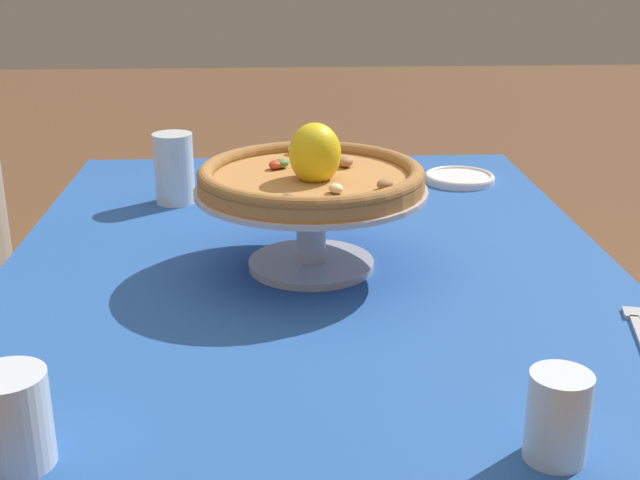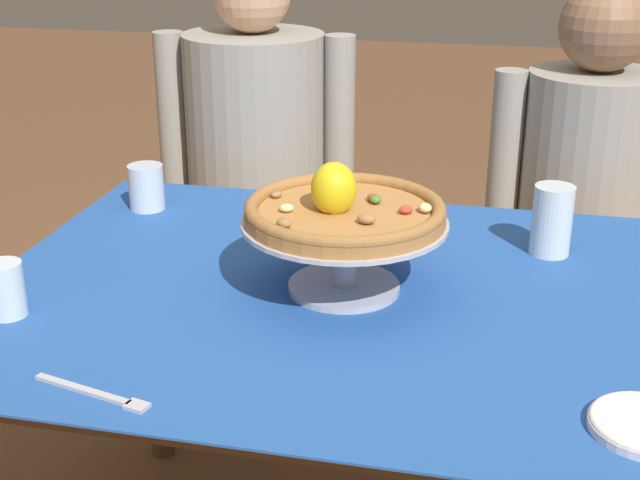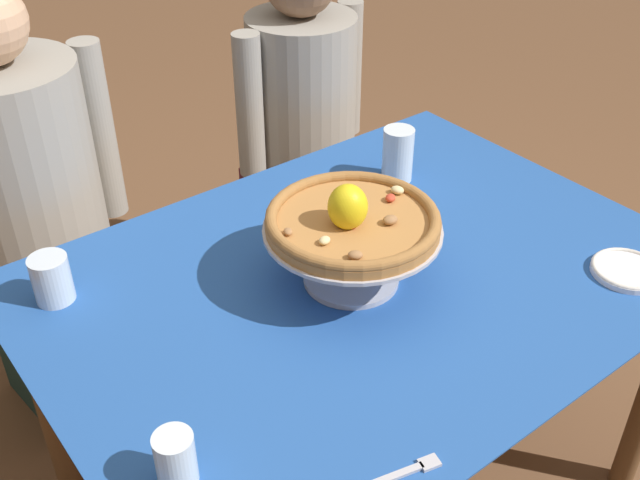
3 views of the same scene
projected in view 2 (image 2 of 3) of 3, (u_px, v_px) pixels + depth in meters
name	position (u px, v px, depth m)	size (l,w,h in m)	color
dining_table	(359.00, 338.00, 1.58)	(1.34, 0.98, 0.72)	brown
pizza_stand	(345.00, 244.00, 1.52)	(0.36, 0.36, 0.13)	#B7B7C1
pizza	(344.00, 208.00, 1.50)	(0.35, 0.35, 0.10)	#AD753D
water_glass_back_left	(147.00, 190.00, 1.92)	(0.08, 0.08, 0.10)	silver
water_glass_front_left	(6.00, 292.00, 1.45)	(0.06, 0.06, 0.09)	silver
water_glass_back_right	(552.00, 224.00, 1.68)	(0.08, 0.08, 0.14)	silver
dinner_fork	(97.00, 394.00, 1.23)	(0.19, 0.06, 0.01)	#B7B7C1
diner_left	(257.00, 190.00, 2.39)	(0.53, 0.40, 1.23)	#1E3833
diner_right	(581.00, 230.00, 2.23)	(0.49, 0.36, 1.19)	maroon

